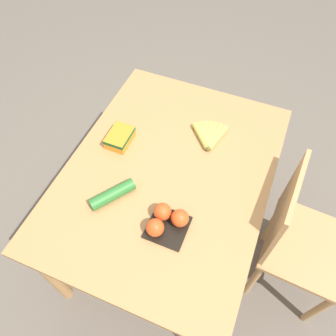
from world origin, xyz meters
TOP-DOWN VIEW (x-y plane):
  - ground_plane at (0.00, 0.00)m, footprint 12.00×12.00m
  - dining_table at (0.00, 0.00)m, footprint 1.22×0.92m
  - chair at (-0.03, 0.67)m, footprint 0.44×0.43m
  - banana_bunch at (-0.26, 0.11)m, footprint 0.18×0.17m
  - tomato_pack at (0.25, 0.09)m, footprint 0.16×0.16m
  - carrot_bag at (-0.08, -0.29)m, footprint 0.14×0.10m
  - cucumber_near at (0.22, -0.17)m, footprint 0.20×0.16m

SIDE VIEW (x-z plane):
  - ground_plane at x=0.00m, z-range 0.00..0.00m
  - chair at x=-0.03m, z-range 0.03..0.92m
  - dining_table at x=0.00m, z-range 0.27..1.00m
  - banana_bunch at x=-0.26m, z-range 0.73..0.76m
  - cucumber_near at x=0.22m, z-range 0.73..0.78m
  - carrot_bag at x=-0.08m, z-range 0.73..0.79m
  - tomato_pack at x=0.25m, z-range 0.73..0.81m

